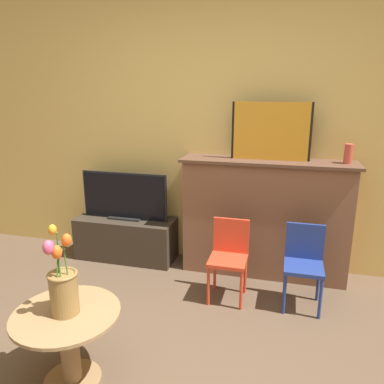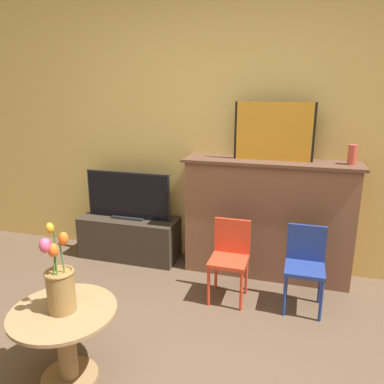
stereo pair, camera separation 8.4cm
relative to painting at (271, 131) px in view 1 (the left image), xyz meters
The scene contains 10 objects.
wall_back 0.48m from the painting, 156.87° to the left, with size 8.00×0.06×2.70m.
fireplace_mantel 0.75m from the painting, 151.25° to the right, with size 1.48×0.37×1.04m.
painting is the anchor object (origin of this frame).
mantel_candle 0.64m from the painting, ahead, with size 0.07×0.07×0.16m.
tv_stand 1.72m from the painting, behind, with size 0.96×0.37×0.41m.
tv_monitor 1.49m from the painting, behind, with size 0.85×0.12×0.46m.
chair_red 1.07m from the painting, 116.56° to the right, with size 0.29×0.29×0.63m.
chair_blue 1.08m from the painting, 55.15° to the right, with size 0.29×0.29×0.63m.
side_table 2.14m from the painting, 120.23° to the right, with size 0.59×0.59×0.45m.
vase_tulips 2.02m from the painting, 120.22° to the right, with size 0.17×0.18×0.50m.
Camera 1 is at (0.60, -1.25, 1.63)m, focal length 35.00 mm.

